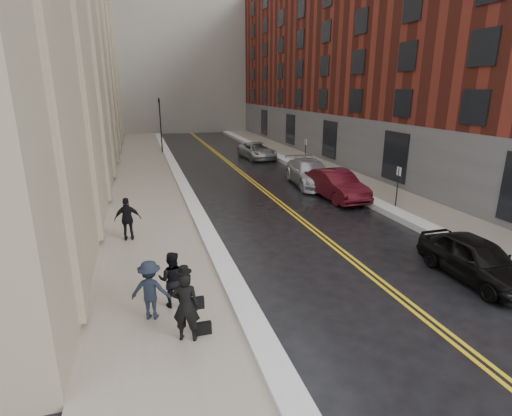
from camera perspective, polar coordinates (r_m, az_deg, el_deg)
ground at (r=11.90m, az=9.69°, el=-14.10°), size 160.00×160.00×0.00m
sidewalk_left at (r=25.81m, az=-15.45°, el=2.74°), size 4.00×64.00×0.15m
sidewalk_right at (r=29.22m, az=12.07°, el=4.56°), size 3.00×64.00×0.15m
lane_stripe_a at (r=26.78m, az=-0.57°, el=3.68°), size 0.12×64.00×0.01m
lane_stripe_b at (r=26.84m, az=-0.07°, el=3.71°), size 0.12×64.00×0.01m
snow_ridge_left at (r=25.92m, az=-10.37°, el=3.25°), size 0.70×60.80×0.26m
snow_ridge_right at (r=28.38m, az=8.77°, el=4.54°), size 0.85×60.80×0.30m
building_right at (r=39.14m, az=19.53°, el=20.16°), size 14.00×50.00×18.00m
traffic_signal at (r=39.28m, az=-13.50°, el=11.96°), size 0.18×0.15×5.20m
parking_sign_near at (r=21.75m, az=19.58°, el=3.29°), size 0.06×0.35×2.23m
parking_sign_far at (r=32.06m, az=7.08°, el=8.19°), size 0.06×0.35×2.23m
car_black at (r=14.95m, az=28.91°, el=-6.38°), size 1.71×4.21×1.43m
car_maroon at (r=23.09m, az=11.39°, el=3.28°), size 1.93×5.00×1.62m
car_silver_near at (r=26.08m, az=7.73°, el=5.00°), size 2.84×5.80×1.62m
car_silver_far at (r=35.96m, az=0.15°, el=8.19°), size 2.70×5.23×1.41m
pedestrian_main at (r=9.96m, az=-9.99°, el=-13.65°), size 0.77×0.63×1.82m
pedestrian_a at (r=11.50m, az=-11.89°, el=-9.94°), size 0.94×0.82×1.62m
pedestrian_b at (r=11.06m, az=-14.85°, el=-11.24°), size 1.19×0.90×1.64m
pedestrian_c at (r=16.80m, az=-17.85°, el=-1.49°), size 1.04×0.46×1.76m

